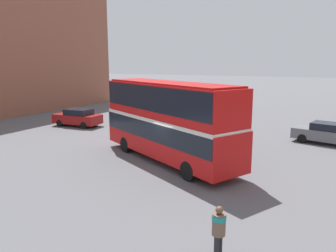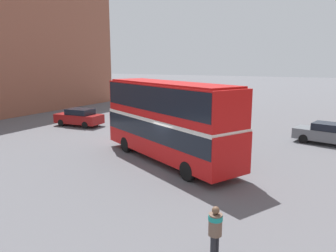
{
  "view_description": "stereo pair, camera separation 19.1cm",
  "coord_description": "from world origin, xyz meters",
  "px_view_note": "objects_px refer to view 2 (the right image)",
  "views": [
    {
      "loc": [
        7.21,
        -15.45,
        5.62
      ],
      "look_at": [
        -1.05,
        0.92,
        2.04
      ],
      "focal_mm": 35.0,
      "sensor_mm": 36.0,
      "label": 1
    },
    {
      "loc": [
        7.38,
        -15.36,
        5.62
      ],
      "look_at": [
        -1.05,
        0.92,
        2.04
      ],
      "focal_mm": 35.0,
      "sensor_mm": 36.0,
      "label": 2
    }
  ],
  "objects_px": {
    "parked_car_kerb_far": "(79,117)",
    "parked_car_kerb_near": "(329,134)",
    "parked_car_side_street": "(137,109)",
    "pedestrian_foreground": "(215,228)",
    "double_decker_bus": "(168,117)"
  },
  "relations": [
    {
      "from": "parked_car_kerb_far",
      "to": "parked_car_kerb_near",
      "type": "bearing_deg",
      "value": -175.43
    },
    {
      "from": "pedestrian_foreground",
      "to": "parked_car_kerb_near",
      "type": "bearing_deg",
      "value": -95.29
    },
    {
      "from": "parked_car_kerb_near",
      "to": "parked_car_kerb_far",
      "type": "bearing_deg",
      "value": 20.83
    },
    {
      "from": "pedestrian_foreground",
      "to": "parked_car_kerb_far",
      "type": "relative_size",
      "value": 0.38
    },
    {
      "from": "parked_car_kerb_near",
      "to": "parked_car_kerb_far",
      "type": "height_order",
      "value": "parked_car_kerb_far"
    },
    {
      "from": "parked_car_side_street",
      "to": "parked_car_kerb_near",
      "type": "bearing_deg",
      "value": 174.19
    },
    {
      "from": "parked_car_kerb_far",
      "to": "parked_car_side_street",
      "type": "relative_size",
      "value": 0.93
    },
    {
      "from": "parked_car_side_street",
      "to": "double_decker_bus",
      "type": "bearing_deg",
      "value": 135.49
    },
    {
      "from": "double_decker_bus",
      "to": "parked_car_side_street",
      "type": "relative_size",
      "value": 2.17
    },
    {
      "from": "parked_car_kerb_near",
      "to": "parked_car_side_street",
      "type": "bearing_deg",
      "value": 0.46
    },
    {
      "from": "pedestrian_foreground",
      "to": "parked_car_kerb_far",
      "type": "bearing_deg",
      "value": -35.08
    },
    {
      "from": "parked_car_kerb_far",
      "to": "parked_car_side_street",
      "type": "height_order",
      "value": "parked_car_kerb_far"
    },
    {
      "from": "parked_car_kerb_near",
      "to": "parked_car_kerb_far",
      "type": "xyz_separation_m",
      "value": [
        -20.07,
        -2.82,
        0.02
      ]
    },
    {
      "from": "parked_car_kerb_near",
      "to": "parked_car_kerb_far",
      "type": "distance_m",
      "value": 20.27
    },
    {
      "from": "pedestrian_foreground",
      "to": "parked_car_kerb_near",
      "type": "height_order",
      "value": "pedestrian_foreground"
    }
  ]
}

